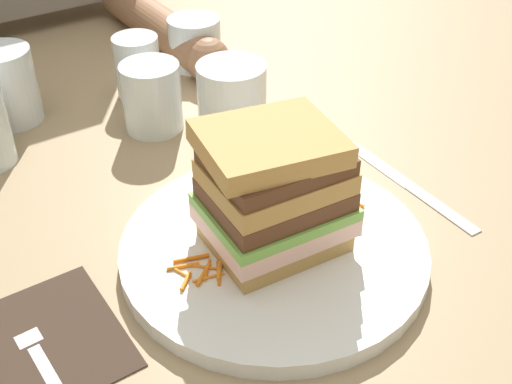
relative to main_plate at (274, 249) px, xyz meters
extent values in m
plane|color=#9E8460|center=(-0.02, 0.03, -0.01)|extent=(3.00, 3.00, 0.00)
cylinder|color=white|center=(0.00, 0.00, 0.00)|extent=(0.29, 0.29, 0.02)
cube|color=tan|center=(0.00, 0.00, 0.02)|extent=(0.12, 0.10, 0.02)
cube|color=beige|center=(0.00, 0.00, 0.04)|extent=(0.13, 0.11, 0.02)
cube|color=#7AB74C|center=(0.00, 0.00, 0.05)|extent=(0.13, 0.11, 0.01)
cube|color=#56331E|center=(0.00, 0.00, 0.07)|extent=(0.12, 0.10, 0.02)
cube|color=tan|center=(0.00, 0.00, 0.08)|extent=(0.12, 0.10, 0.02)
cube|color=#56331E|center=(0.00, 0.00, 0.10)|extent=(0.12, 0.10, 0.01)
cube|color=tan|center=(0.00, 0.00, 0.12)|extent=(0.13, 0.11, 0.02)
cylinder|color=orange|center=(-0.07, 0.00, 0.01)|extent=(0.02, 0.02, 0.00)
cylinder|color=orange|center=(-0.09, 0.02, 0.01)|extent=(0.03, 0.01, 0.00)
cylinder|color=orange|center=(-0.08, -0.01, 0.01)|extent=(0.03, 0.01, 0.00)
cylinder|color=orange|center=(-0.08, 0.02, 0.01)|extent=(0.03, 0.01, 0.00)
cylinder|color=orange|center=(-0.08, 0.00, 0.01)|extent=(0.02, 0.02, 0.00)
cylinder|color=orange|center=(-0.07, -0.01, 0.01)|extent=(0.02, 0.03, 0.00)
cylinder|color=orange|center=(-0.09, 0.01, 0.01)|extent=(0.01, 0.02, 0.00)
cylinder|color=orange|center=(-0.07, 0.00, 0.01)|extent=(0.02, 0.02, 0.00)
cylinder|color=orange|center=(-0.10, 0.00, 0.01)|extent=(0.02, 0.02, 0.00)
cylinder|color=orange|center=(-0.06, 0.00, 0.01)|extent=(0.02, 0.03, 0.00)
cylinder|color=orange|center=(0.08, 0.01, 0.01)|extent=(0.01, 0.02, 0.00)
cylinder|color=orange|center=(0.07, 0.01, 0.01)|extent=(0.02, 0.03, 0.00)
cylinder|color=orange|center=(0.10, 0.00, 0.01)|extent=(0.01, 0.02, 0.00)
cylinder|color=orange|center=(0.07, -0.02, 0.01)|extent=(0.02, 0.03, 0.00)
cylinder|color=orange|center=(0.08, 0.01, 0.01)|extent=(0.02, 0.02, 0.00)
cylinder|color=orange|center=(0.07, 0.01, 0.01)|extent=(0.01, 0.02, 0.00)
cylinder|color=orange|center=(0.10, 0.01, 0.01)|extent=(0.03, 0.01, 0.00)
cylinder|color=orange|center=(0.07, 0.00, 0.01)|extent=(0.02, 0.01, 0.00)
cylinder|color=orange|center=(0.10, 0.00, 0.01)|extent=(0.01, 0.02, 0.00)
cube|color=#38281E|center=(-0.23, 0.02, -0.01)|extent=(0.14, 0.14, 0.00)
cube|color=silver|center=(-0.23, 0.03, 0.00)|extent=(0.02, 0.02, 0.00)
cylinder|color=silver|center=(-0.22, 0.05, 0.00)|extent=(0.00, 0.04, 0.00)
cylinder|color=silver|center=(-0.23, 0.05, 0.00)|extent=(0.00, 0.04, 0.00)
cylinder|color=silver|center=(-0.23, 0.05, 0.00)|extent=(0.00, 0.04, 0.00)
cylinder|color=silver|center=(-0.24, 0.05, 0.00)|extent=(0.00, 0.04, 0.00)
cube|color=silver|center=(0.19, -0.04, -0.01)|extent=(0.02, 0.10, 0.00)
cube|color=silver|center=(0.19, 0.06, -0.01)|extent=(0.02, 0.11, 0.00)
cylinder|color=white|center=(0.08, 0.21, 0.04)|extent=(0.08, 0.08, 0.09)
cylinder|color=orange|center=(0.08, 0.21, 0.02)|extent=(0.08, 0.08, 0.06)
cylinder|color=silver|center=(-0.13, 0.40, 0.04)|extent=(0.08, 0.08, 0.09)
cylinder|color=silver|center=(0.15, 0.41, 0.03)|extent=(0.08, 0.08, 0.07)
cylinder|color=silver|center=(0.04, 0.37, 0.03)|extent=(0.06, 0.06, 0.08)
cylinder|color=silver|center=(0.01, 0.28, 0.03)|extent=(0.07, 0.07, 0.08)
cylinder|color=#936647|center=(0.14, 0.50, 0.02)|extent=(0.06, 0.30, 0.06)
sphere|color=#936647|center=(0.14, 0.35, 0.02)|extent=(0.06, 0.06, 0.06)
camera|label=1|loc=(-0.27, -0.37, 0.41)|focal=45.19mm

